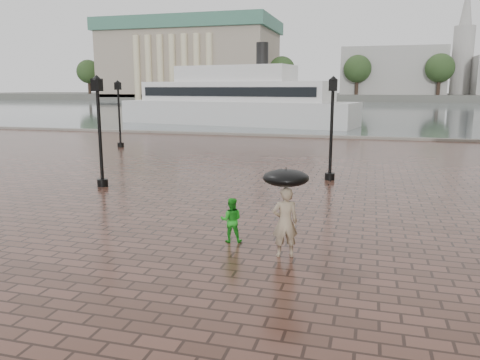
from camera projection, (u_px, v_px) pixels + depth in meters
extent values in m
plane|color=#3C231B|center=(94.00, 314.00, 8.47)|extent=(300.00, 300.00, 0.00)
plane|color=#4D595D|center=(348.00, 108.00, 95.40)|extent=(240.00, 240.00, 0.00)
cube|color=slate|center=(312.00, 137.00, 38.71)|extent=(80.00, 0.60, 0.30)
cube|color=#4C4C47|center=(358.00, 97.00, 159.45)|extent=(300.00, 60.00, 2.00)
cube|color=gray|center=(191.00, 64.00, 157.66)|extent=(55.00, 30.00, 22.00)
cube|color=#3B6C58|center=(190.00, 27.00, 155.34)|extent=(57.00, 32.00, 4.00)
cube|color=#9E9B96|center=(392.00, 72.00, 145.81)|extent=(30.00, 22.00, 14.00)
cylinder|color=#9E9B96|center=(462.00, 61.00, 139.95)|extent=(6.00, 6.00, 20.00)
cone|color=#9E9B96|center=(466.00, 12.00, 137.24)|extent=(5.00, 5.00, 18.00)
cylinder|color=#2D2119|center=(89.00, 88.00, 161.84)|extent=(1.00, 1.00, 8.00)
sphere|color=#203317|center=(88.00, 72.00, 160.77)|extent=(8.00, 8.00, 8.00)
cylinder|color=#2D2119|center=(149.00, 88.00, 155.90)|extent=(1.00, 1.00, 8.00)
sphere|color=#203317|center=(148.00, 71.00, 154.83)|extent=(8.00, 8.00, 8.00)
cylinder|color=#2D2119|center=(212.00, 88.00, 149.96)|extent=(1.00, 1.00, 8.00)
sphere|color=#203317|center=(212.00, 70.00, 148.90)|extent=(8.00, 8.00, 8.00)
cylinder|color=#2D2119|center=(282.00, 88.00, 144.02)|extent=(1.00, 1.00, 8.00)
sphere|color=#203317|center=(282.00, 70.00, 142.96)|extent=(8.00, 8.00, 8.00)
cylinder|color=#2D2119|center=(357.00, 88.00, 138.08)|extent=(1.00, 1.00, 8.00)
sphere|color=#203317|center=(357.00, 69.00, 137.02)|extent=(8.00, 8.00, 8.00)
cylinder|color=#2D2119|center=(438.00, 88.00, 132.15)|extent=(1.00, 1.00, 8.00)
sphere|color=#203317|center=(440.00, 68.00, 131.08)|extent=(8.00, 8.00, 8.00)
cylinder|color=black|center=(103.00, 183.00, 19.48)|extent=(0.44, 0.44, 0.30)
cylinder|color=black|center=(100.00, 138.00, 19.12)|extent=(0.14, 0.14, 4.00)
cube|color=black|center=(97.00, 85.00, 18.70)|extent=(0.35, 0.35, 0.50)
sphere|color=beige|center=(97.00, 85.00, 18.70)|extent=(0.28, 0.28, 0.28)
cylinder|color=black|center=(330.00, 176.00, 20.88)|extent=(0.44, 0.44, 0.30)
cylinder|color=black|center=(331.00, 135.00, 20.52)|extent=(0.14, 0.14, 4.00)
cube|color=black|center=(333.00, 85.00, 20.10)|extent=(0.35, 0.35, 0.50)
sphere|color=beige|center=(333.00, 85.00, 20.10)|extent=(0.28, 0.28, 0.28)
cylinder|color=black|center=(121.00, 145.00, 32.40)|extent=(0.44, 0.44, 0.30)
cylinder|color=black|center=(119.00, 118.00, 32.04)|extent=(0.14, 0.14, 4.00)
cube|color=black|center=(118.00, 86.00, 31.62)|extent=(0.35, 0.35, 0.50)
sphere|color=beige|center=(118.00, 86.00, 31.62)|extent=(0.28, 0.28, 0.28)
imported|color=tan|center=(285.00, 222.00, 11.25)|extent=(0.73, 0.60, 1.72)
imported|color=#1C991E|center=(231.00, 220.00, 12.37)|extent=(0.66, 0.56, 1.20)
cube|color=#B9B9B9|center=(235.00, 113.00, 52.17)|extent=(27.39, 11.06, 2.56)
cube|color=silver|center=(235.00, 92.00, 51.71)|extent=(21.99, 9.27, 2.13)
cube|color=silver|center=(235.00, 74.00, 51.34)|extent=(13.47, 7.11, 1.71)
cylinder|color=black|center=(262.00, 55.00, 49.59)|extent=(1.28, 1.28, 2.56)
cube|color=black|center=(223.00, 92.00, 49.22)|extent=(19.96, 3.72, 0.96)
cube|color=black|center=(246.00, 91.00, 54.21)|extent=(19.96, 3.72, 0.96)
cylinder|color=black|center=(285.00, 198.00, 11.13)|extent=(0.02, 0.02, 0.95)
ellipsoid|color=black|center=(286.00, 178.00, 11.04)|extent=(1.10, 1.10, 0.39)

